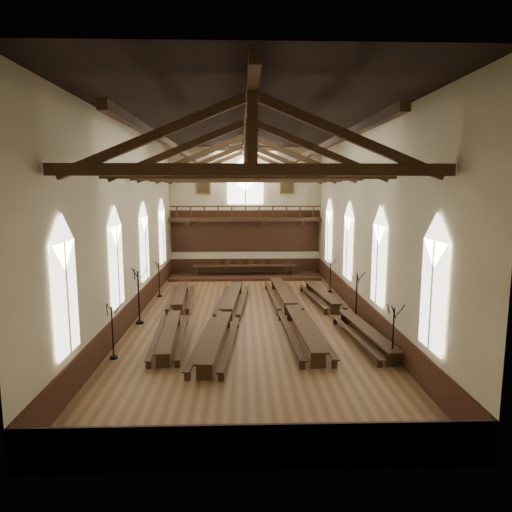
{
  "coord_description": "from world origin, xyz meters",
  "views": [
    {
      "loc": [
        -0.32,
        -23.29,
        6.9
      ],
      "look_at": [
        0.47,
        1.5,
        3.15
      ],
      "focal_mm": 32.0,
      "sensor_mm": 36.0,
      "label": 1
    }
  ],
  "objects_px": {
    "high_table": "(245,267)",
    "candelabrum_right_near": "(393,347)",
    "candelabrum_left_far": "(159,286)",
    "candelabrum_left_near": "(113,342)",
    "refectory_row_d": "(340,310)",
    "refectory_row_a": "(176,311)",
    "candelabrum_left_mid": "(139,307)",
    "candelabrum_right_far": "(330,282)",
    "dais": "(245,276)",
    "refectory_row_c": "(291,308)",
    "refectory_row_b": "(226,314)",
    "candelabrum_right_mid": "(356,307)"
  },
  "relations": [
    {
      "from": "candelabrum_left_near",
      "to": "candelabrum_right_near",
      "type": "bearing_deg",
      "value": -5.44
    },
    {
      "from": "candelabrum_left_far",
      "to": "candelabrum_right_near",
      "type": "relative_size",
      "value": 0.94
    },
    {
      "from": "candelabrum_right_near",
      "to": "candelabrum_right_far",
      "type": "height_order",
      "value": "candelabrum_right_near"
    },
    {
      "from": "candelabrum_left_far",
      "to": "candelabrum_right_near",
      "type": "xyz_separation_m",
      "value": [
        11.1,
        -11.65,
        0.04
      ]
    },
    {
      "from": "candelabrum_right_near",
      "to": "high_table",
      "type": "bearing_deg",
      "value": 107.4
    },
    {
      "from": "refectory_row_c",
      "to": "candelabrum_left_near",
      "type": "bearing_deg",
      "value": -144.54
    },
    {
      "from": "refectory_row_a",
      "to": "candelabrum_left_mid",
      "type": "distance_m",
      "value": 1.9
    },
    {
      "from": "dais",
      "to": "candelabrum_left_mid",
      "type": "xyz_separation_m",
      "value": [
        -5.51,
        -11.98,
        0.77
      ]
    },
    {
      "from": "refectory_row_d",
      "to": "candelabrum_left_mid",
      "type": "height_order",
      "value": "candelabrum_left_mid"
    },
    {
      "from": "refectory_row_d",
      "to": "refectory_row_a",
      "type": "bearing_deg",
      "value": 178.92
    },
    {
      "from": "dais",
      "to": "refectory_row_c",
      "type": "bearing_deg",
      "value": -78.16
    },
    {
      "from": "candelabrum_left_far",
      "to": "candelabrum_right_near",
      "type": "bearing_deg",
      "value": -46.38
    },
    {
      "from": "candelabrum_right_near",
      "to": "candelabrum_right_far",
      "type": "xyz_separation_m",
      "value": [
        -0.0,
        12.58,
        -0.04
      ]
    },
    {
      "from": "candelabrum_left_near",
      "to": "candelabrum_right_near",
      "type": "relative_size",
      "value": 0.94
    },
    {
      "from": "high_table",
      "to": "candelabrum_right_near",
      "type": "bearing_deg",
      "value": -72.6
    },
    {
      "from": "refectory_row_a",
      "to": "candelabrum_right_mid",
      "type": "relative_size",
      "value": 5.14
    },
    {
      "from": "candelabrum_left_mid",
      "to": "candelabrum_right_far",
      "type": "xyz_separation_m",
      "value": [
        11.1,
        6.71,
        -0.18
      ]
    },
    {
      "from": "candelabrum_left_near",
      "to": "candelabrum_left_mid",
      "type": "xyz_separation_m",
      "value": [
        -0.0,
        4.81,
        0.18
      ]
    },
    {
      "from": "candelabrum_left_mid",
      "to": "candelabrum_right_mid",
      "type": "distance_m",
      "value": 11.1
    },
    {
      "from": "refectory_row_b",
      "to": "candelabrum_right_near",
      "type": "height_order",
      "value": "candelabrum_right_near"
    },
    {
      "from": "high_table",
      "to": "candelabrum_left_far",
      "type": "distance_m",
      "value": 8.29
    },
    {
      "from": "refectory_row_d",
      "to": "candelabrum_right_far",
      "type": "bearing_deg",
      "value": 83.66
    },
    {
      "from": "high_table",
      "to": "candelabrum_left_mid",
      "type": "distance_m",
      "value": 13.18
    },
    {
      "from": "high_table",
      "to": "candelabrum_right_mid",
      "type": "xyz_separation_m",
      "value": [
        5.59,
        -12.13,
        -0.03
      ]
    },
    {
      "from": "candelabrum_left_near",
      "to": "candelabrum_right_mid",
      "type": "relative_size",
      "value": 0.87
    },
    {
      "from": "high_table",
      "to": "candelabrum_right_near",
      "type": "xyz_separation_m",
      "value": [
        5.59,
        -17.85,
        -0.1
      ]
    },
    {
      "from": "refectory_row_c",
      "to": "high_table",
      "type": "distance_m",
      "value": 11.44
    },
    {
      "from": "dais",
      "to": "candelabrum_right_far",
      "type": "relative_size",
      "value": 4.94
    },
    {
      "from": "candelabrum_left_near",
      "to": "candelabrum_right_near",
      "type": "distance_m",
      "value": 11.15
    },
    {
      "from": "candelabrum_left_near",
      "to": "candelabrum_left_mid",
      "type": "height_order",
      "value": "candelabrum_left_mid"
    },
    {
      "from": "dais",
      "to": "candelabrum_left_near",
      "type": "relative_size",
      "value": 4.96
    },
    {
      "from": "candelabrum_left_near",
      "to": "high_table",
      "type": "bearing_deg",
      "value": 71.84
    },
    {
      "from": "candelabrum_right_mid",
      "to": "refectory_row_d",
      "type": "bearing_deg",
      "value": 137.75
    },
    {
      "from": "refectory_row_d",
      "to": "high_table",
      "type": "distance_m",
      "value": 12.51
    },
    {
      "from": "refectory_row_a",
      "to": "high_table",
      "type": "relative_size",
      "value": 1.73
    },
    {
      "from": "refectory_row_d",
      "to": "candelabrum_left_mid",
      "type": "xyz_separation_m",
      "value": [
        -10.41,
        -0.48,
        0.39
      ]
    },
    {
      "from": "dais",
      "to": "candelabrum_right_mid",
      "type": "relative_size",
      "value": 4.29
    },
    {
      "from": "candelabrum_left_near",
      "to": "candelabrum_right_far",
      "type": "distance_m",
      "value": 16.0
    },
    {
      "from": "refectory_row_c",
      "to": "high_table",
      "type": "relative_size",
      "value": 1.83
    },
    {
      "from": "refectory_row_c",
      "to": "candelabrum_right_mid",
      "type": "bearing_deg",
      "value": -16.09
    },
    {
      "from": "refectory_row_a",
      "to": "candelabrum_left_near",
      "type": "bearing_deg",
      "value": -107.8
    },
    {
      "from": "high_table",
      "to": "candelabrum_right_near",
      "type": "height_order",
      "value": "candelabrum_right_near"
    },
    {
      "from": "refectory_row_a",
      "to": "refectory_row_c",
      "type": "relative_size",
      "value": 0.94
    },
    {
      "from": "candelabrum_left_far",
      "to": "candelabrum_right_near",
      "type": "height_order",
      "value": "candelabrum_right_near"
    },
    {
      "from": "refectory_row_b",
      "to": "refectory_row_c",
      "type": "relative_size",
      "value": 0.99
    },
    {
      "from": "high_table",
      "to": "candelabrum_left_near",
      "type": "distance_m",
      "value": 17.67
    },
    {
      "from": "dais",
      "to": "candelabrum_right_far",
      "type": "xyz_separation_m",
      "value": [
        5.59,
        -5.27,
        0.6
      ]
    },
    {
      "from": "dais",
      "to": "refectory_row_b",
      "type": "bearing_deg",
      "value": -95.07
    },
    {
      "from": "candelabrum_right_mid",
      "to": "candelabrum_left_mid",
      "type": "bearing_deg",
      "value": 179.21
    },
    {
      "from": "refectory_row_d",
      "to": "dais",
      "type": "distance_m",
      "value": 12.51
    }
  ]
}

